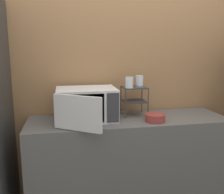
% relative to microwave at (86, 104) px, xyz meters
% --- Properties ---
extents(wall_back, '(8.00, 0.06, 2.60)m').
position_rel_microwave_xyz_m(wall_back, '(0.40, 0.31, 0.27)').
color(wall_back, '#9E7047').
rests_on(wall_back, ground_plane).
extents(counter, '(1.88, 0.57, 0.88)m').
position_rel_microwave_xyz_m(counter, '(0.40, -0.02, -0.59)').
color(counter, '#595654').
rests_on(counter, ground_plane).
extents(microwave, '(0.56, 0.64, 0.29)m').
position_rel_microwave_xyz_m(microwave, '(0.00, 0.00, 0.00)').
color(microwave, silver).
rests_on(microwave, counter).
extents(dish_rack, '(0.23, 0.20, 0.28)m').
position_rel_microwave_xyz_m(dish_rack, '(0.48, 0.09, 0.06)').
color(dish_rack, '#333333').
rests_on(dish_rack, counter).
extents(glass_front_left, '(0.08, 0.08, 0.10)m').
position_rel_microwave_xyz_m(glass_front_left, '(0.41, 0.03, 0.19)').
color(glass_front_left, silver).
rests_on(glass_front_left, dish_rack).
extents(glass_back_right, '(0.08, 0.08, 0.10)m').
position_rel_microwave_xyz_m(glass_back_right, '(0.55, 0.14, 0.19)').
color(glass_back_right, silver).
rests_on(glass_back_right, dish_rack).
extents(bowl, '(0.18, 0.18, 0.07)m').
position_rel_microwave_xyz_m(bowl, '(0.61, -0.16, -0.11)').
color(bowl, maroon).
rests_on(bowl, counter).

